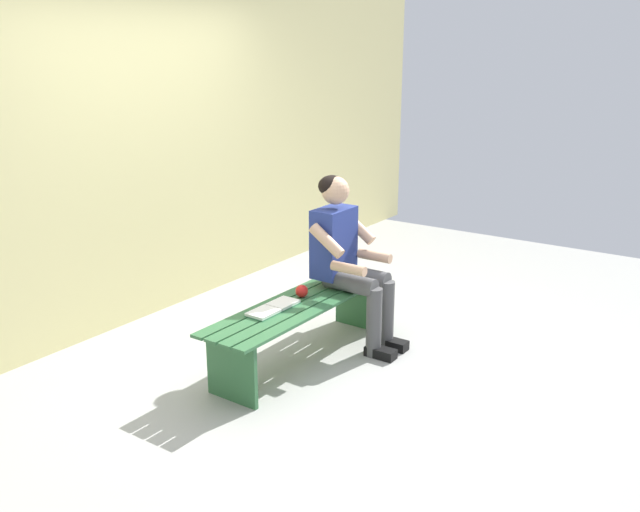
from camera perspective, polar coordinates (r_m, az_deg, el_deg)
ground_plane at (r=3.60m, az=1.64°, el=-18.87°), size 10.00×7.00×0.04m
brick_wall at (r=5.24m, az=-19.93°, el=8.63°), size 9.50×0.24×2.84m
bench_near at (r=4.71m, az=-1.51°, el=-4.97°), size 1.69×0.45×0.43m
person_seated at (r=4.87m, az=2.33°, el=0.10°), size 0.50×0.69×1.24m
apple at (r=4.73m, az=-1.55°, el=-2.95°), size 0.09×0.09×0.09m
book_open at (r=4.53m, az=-3.94°, el=-4.40°), size 0.41×0.16×0.02m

